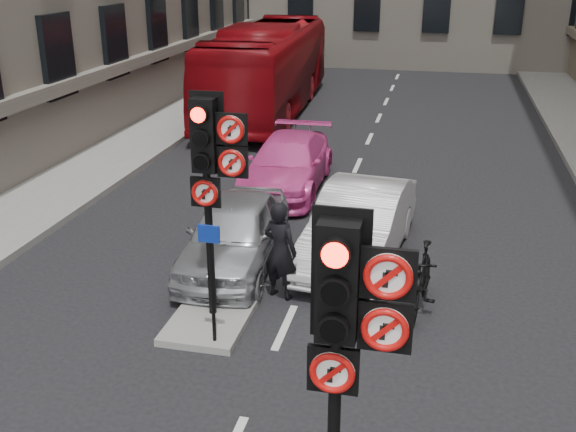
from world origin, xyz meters
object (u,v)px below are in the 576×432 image
at_px(car_pink, 288,164).
at_px(motorcyclist, 280,250).
at_px(signal_near, 347,321).
at_px(car_silver, 235,233).
at_px(car_white, 360,224).
at_px(signal_far, 211,160).
at_px(info_sign, 211,268).
at_px(bus_red, 268,68).
at_px(motorcycle, 421,281).

height_order(car_pink, motorcyclist, motorcyclist).
xyz_separation_m(signal_near, motorcyclist, (-1.80, 5.01, -1.71)).
height_order(car_silver, car_white, car_white).
xyz_separation_m(signal_far, info_sign, (0.21, -0.81, -1.37)).
relative_size(signal_near, car_silver, 0.91).
distance_m(signal_far, car_silver, 2.87).
relative_size(car_white, motorcyclist, 2.48).
xyz_separation_m(car_white, car_pink, (-2.28, 3.74, -0.06)).
bearing_deg(signal_far, car_silver, 98.77).
height_order(car_pink, info_sign, info_sign).
height_order(signal_near, info_sign, signal_near).
bearing_deg(motorcyclist, signal_far, 71.15).
relative_size(signal_near, car_pink, 0.80).
xyz_separation_m(signal_near, car_silver, (-2.91, 6.01, -1.91)).
height_order(car_white, bus_red, bus_red).
distance_m(signal_near, motorcycle, 5.43).
relative_size(signal_near, motorcyclist, 2.06).
distance_m(signal_far, bus_red, 15.59).
bearing_deg(car_white, car_pink, 127.23).
height_order(car_silver, info_sign, info_sign).
relative_size(car_silver, bus_red, 0.34).
relative_size(car_white, motorcycle, 2.29).
distance_m(motorcyclist, info_sign, 1.97).
bearing_deg(car_silver, car_pink, 87.96).
bearing_deg(bus_red, motorcycle, -68.74).
relative_size(signal_far, car_white, 0.83).
bearing_deg(bus_red, car_white, -70.40).
height_order(motorcycle, info_sign, info_sign).
xyz_separation_m(car_silver, bus_red, (-2.76, 13.24, 0.94)).
xyz_separation_m(car_white, motorcyclist, (-1.12, -1.89, 0.16)).
bearing_deg(motorcyclist, car_white, -101.05).
bearing_deg(signal_far, car_white, 56.47).
relative_size(motorcycle, motorcyclist, 1.08).
distance_m(signal_near, signal_far, 4.77).
bearing_deg(signal_near, motorcycle, 83.49).
relative_size(signal_near, info_sign, 1.90).
distance_m(car_pink, info_sign, 7.50).
relative_size(car_silver, car_white, 0.91).
bearing_deg(info_sign, signal_far, 107.72).
xyz_separation_m(car_white, motorcycle, (1.25, -1.89, -0.15)).
bearing_deg(car_white, signal_far, -117.65).
bearing_deg(bus_red, motorcyclist, -77.20).
distance_m(signal_far, motorcyclist, 2.24).
height_order(signal_far, car_silver, signal_far).
bearing_deg(motorcyclist, car_silver, -22.42).
relative_size(signal_far, car_silver, 0.91).
xyz_separation_m(car_silver, car_pink, (-0.05, 4.63, -0.02)).
bearing_deg(signal_near, car_white, 95.62).
distance_m(bus_red, motorcycle, 15.58).
bearing_deg(car_silver, signal_near, -66.77).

